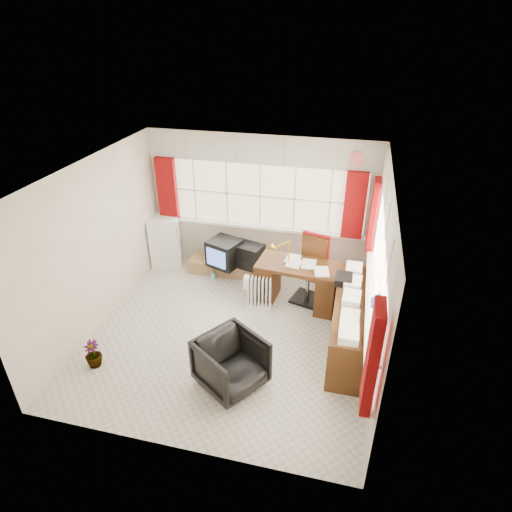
% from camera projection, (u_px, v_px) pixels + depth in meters
% --- Properties ---
extents(ground, '(4.00, 4.00, 0.00)m').
position_uv_depth(ground, '(230.00, 334.00, 6.41)').
color(ground, beige).
rests_on(ground, ground).
extents(room_walls, '(4.00, 4.00, 4.00)m').
position_uv_depth(room_walls, '(227.00, 245.00, 5.67)').
color(room_walls, beige).
rests_on(room_walls, ground).
extents(window_back, '(3.70, 0.12, 3.60)m').
position_uv_depth(window_back, '(260.00, 223.00, 7.59)').
color(window_back, beige).
rests_on(window_back, room_walls).
extents(window_right, '(0.12, 3.70, 3.60)m').
position_uv_depth(window_right, '(371.00, 300.00, 5.55)').
color(window_right, beige).
rests_on(window_right, room_walls).
extents(curtains, '(3.83, 3.83, 1.15)m').
position_uv_depth(curtains, '(305.00, 227.00, 6.29)').
color(curtains, '#910D07').
rests_on(curtains, room_walls).
extents(overhead_cabinets, '(3.98, 3.98, 0.48)m').
position_uv_depth(overhead_cabinets, '(313.00, 174.00, 5.94)').
color(overhead_cabinets, beige).
rests_on(overhead_cabinets, room_walls).
extents(desk, '(1.34, 0.75, 0.77)m').
position_uv_depth(desk, '(297.00, 282.00, 6.90)').
color(desk, '#4C2E11').
rests_on(desk, ground).
extents(desk_lamp, '(0.17, 0.14, 0.42)m').
position_uv_depth(desk_lamp, '(289.00, 247.00, 6.62)').
color(desk_lamp, '#E1AE09').
rests_on(desk_lamp, desk).
extents(task_chair, '(0.58, 0.60, 1.13)m').
position_uv_depth(task_chair, '(312.00, 266.00, 6.99)').
color(task_chair, black).
rests_on(task_chair, ground).
extents(office_chair, '(1.05, 1.05, 0.70)m').
position_uv_depth(office_chair, '(231.00, 363.00, 5.38)').
color(office_chair, black).
rests_on(office_chair, ground).
extents(radiator, '(0.40, 0.18, 0.59)m').
position_uv_depth(radiator, '(259.00, 296.00, 6.85)').
color(radiator, white).
rests_on(radiator, ground).
extents(credenza, '(0.50, 2.00, 0.85)m').
position_uv_depth(credenza, '(351.00, 322.00, 6.03)').
color(credenza, '#4C2E11').
rests_on(credenza, ground).
extents(file_tray, '(0.25, 0.32, 0.11)m').
position_uv_depth(file_tray, '(344.00, 279.00, 6.25)').
color(file_tray, black).
rests_on(file_tray, credenza).
extents(tv_bench, '(1.40, 0.50, 0.25)m').
position_uv_depth(tv_bench, '(228.00, 266.00, 7.92)').
color(tv_bench, '#A57E52').
rests_on(tv_bench, ground).
extents(crt_tv, '(0.66, 0.63, 0.48)m').
position_uv_depth(crt_tv, '(224.00, 253.00, 7.60)').
color(crt_tv, black).
rests_on(crt_tv, tv_bench).
extents(hifi_stack, '(0.66, 0.52, 0.42)m').
position_uv_depth(hifi_stack, '(248.00, 256.00, 7.58)').
color(hifi_stack, black).
rests_on(hifi_stack, tv_bench).
extents(mini_fridge, '(0.72, 0.72, 0.94)m').
position_uv_depth(mini_fridge, '(165.00, 240.00, 8.07)').
color(mini_fridge, white).
rests_on(mini_fridge, ground).
extents(spray_bottle_a, '(0.14, 0.14, 0.28)m').
position_uv_depth(spray_bottle_a, '(254.00, 293.00, 7.11)').
color(spray_bottle_a, white).
rests_on(spray_bottle_a, ground).
extents(spray_bottle_b, '(0.08, 0.08, 0.17)m').
position_uv_depth(spray_bottle_b, '(213.00, 275.00, 7.72)').
color(spray_bottle_b, '#7EBDAF').
rests_on(spray_bottle_b, ground).
extents(flower_vase, '(0.27, 0.27, 0.40)m').
position_uv_depth(flower_vase, '(93.00, 354.00, 5.74)').
color(flower_vase, black).
rests_on(flower_vase, ground).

